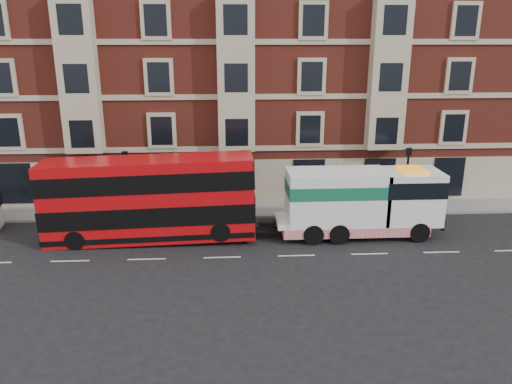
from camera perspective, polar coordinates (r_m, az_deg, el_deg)
ground at (r=26.95m, az=-3.89°, el=-7.47°), size 120.00×120.00×0.00m
sidewalk at (r=33.89m, az=-3.79°, el=-2.07°), size 90.00×3.00×0.15m
victorian_terrace at (r=39.52m, az=-3.26°, el=15.47°), size 45.00×12.00×20.40m
lamp_post_west at (r=32.51m, az=-14.53°, el=1.38°), size 0.35×0.15×4.35m
lamp_post_east at (r=33.90m, az=16.84°, el=1.83°), size 0.35×0.15×4.35m
double_decker_bus at (r=28.94m, az=-12.09°, el=-0.66°), size 11.87×2.73×4.81m
tow_truck at (r=29.69m, az=11.63°, el=-1.08°), size 9.51×2.81×3.96m
pedestrian at (r=34.53m, az=-21.32°, el=-1.33°), size 0.67×0.53×1.62m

